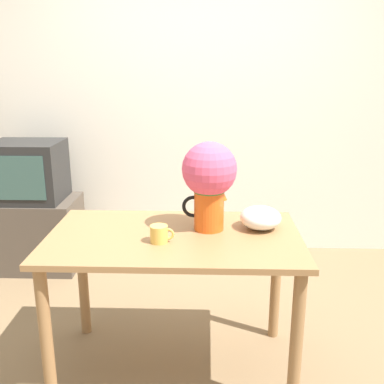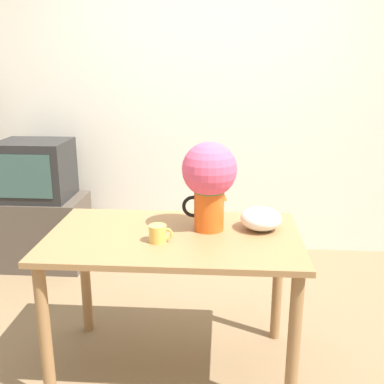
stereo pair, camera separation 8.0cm
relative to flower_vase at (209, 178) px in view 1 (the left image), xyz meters
name	(u,v)px [view 1 (the left image)]	position (x,y,z in m)	size (l,w,h in m)	color
ground_plane	(198,358)	(-0.05, -0.01, -1.06)	(12.00, 12.00, 0.00)	#7F6647
wall_back	(203,103)	(-0.05, 1.63, 0.24)	(8.00, 0.05, 2.60)	silver
table	(174,257)	(-0.18, -0.09, -0.40)	(1.29, 0.76, 0.79)	olive
flower_vase	(209,178)	(0.00, 0.00, 0.00)	(0.28, 0.28, 0.46)	#E05619
coffee_mug	(160,234)	(-0.24, -0.19, -0.24)	(0.12, 0.09, 0.09)	gold
white_bowl	(260,218)	(0.27, 0.02, -0.22)	(0.22, 0.22, 0.12)	silver
tv_stand	(34,233)	(-1.42, 1.16, -0.78)	(0.72, 0.48, 0.58)	#4C4238
tv_set	(28,171)	(-1.42, 1.16, -0.26)	(0.54, 0.45, 0.46)	black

